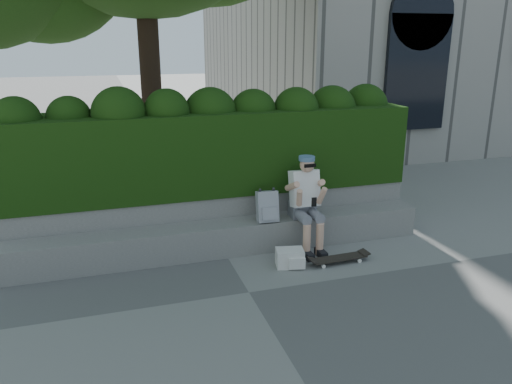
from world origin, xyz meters
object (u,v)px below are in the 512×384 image
object	(u,v)px
person	(306,199)
backpack_plaid	(267,207)
backpack_ground	(290,258)
skateboard	(339,258)

from	to	relation	value
person	backpack_plaid	bearing A→B (deg)	171.65
backpack_plaid	backpack_ground	xyz separation A→B (m)	(0.12, -0.60, -0.55)
skateboard	backpack_ground	world-z (taller)	backpack_ground
person	backpack_ground	world-z (taller)	person
skateboard	backpack_ground	distance (m)	0.69
backpack_plaid	skateboard	bearing A→B (deg)	-37.67
backpack_plaid	backpack_ground	world-z (taller)	backpack_plaid
backpack_plaid	backpack_ground	distance (m)	0.82
backpack_ground	backpack_plaid	bearing A→B (deg)	113.41
person	backpack_plaid	size ratio (longest dim) A/B	3.13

